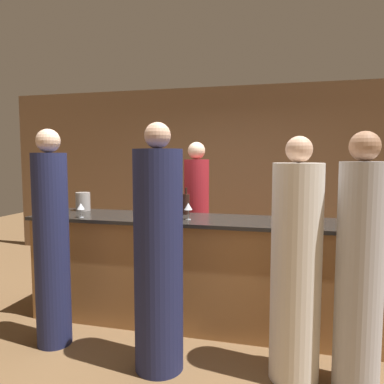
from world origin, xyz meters
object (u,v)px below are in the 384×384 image
wine_bottle_1 (186,204)px  wine_bottle_0 (302,211)px  guest_1 (296,269)px  guest_2 (52,245)px  ice_bucket (83,201)px  guest_0 (159,257)px  guest_3 (359,272)px  bartender (196,223)px

wine_bottle_1 → wine_bottle_0: bearing=-12.0°
guest_1 → guest_2: 2.08m
guest_2 → ice_bucket: guest_2 is taller
guest_0 → guest_3: guest_0 is taller
guest_0 → guest_2: size_ratio=1.01×
guest_0 → wine_bottle_0: bearing=37.4°
wine_bottle_0 → ice_bucket: wine_bottle_0 is taller
guest_0 → wine_bottle_1: bearing=94.1°
guest_0 → wine_bottle_1: (-0.08, 1.08, 0.29)m
guest_0 → ice_bucket: size_ratio=9.45×
guest_2 → bartender: bearing=59.3°
wine_bottle_0 → guest_1: bearing=-94.8°
guest_2 → wine_bottle_0: (2.14, 0.70, 0.28)m
wine_bottle_0 → guest_0: bearing=-142.6°
guest_3 → guest_1: bearing=176.0°
guest_0 → ice_bucket: bearing=140.2°
bartender → guest_1: 1.95m
wine_bottle_1 → ice_bucket: wine_bottle_1 is taller
guest_2 → ice_bucket: (-0.24, 0.93, 0.27)m
guest_2 → wine_bottle_1: (0.97, 0.95, 0.28)m
guest_1 → guest_2: (-2.08, 0.01, 0.06)m
guest_3 → wine_bottle_0: size_ratio=6.43×
wine_bottle_0 → bartender: bearing=144.4°
bartender → wine_bottle_1: size_ratio=6.52×
guest_2 → guest_3: bearing=-0.8°
guest_1 → wine_bottle_0: 0.79m
bartender → wine_bottle_1: bartender is taller
guest_1 → ice_bucket: (-2.32, 0.94, 0.33)m
guest_0 → guest_2: guest_0 is taller
guest_3 → wine_bottle_0: 0.88m
guest_0 → guest_1: 1.04m
guest_0 → wine_bottle_0: (1.09, 0.84, 0.29)m
guest_2 → guest_0: bearing=-7.3°
guest_0 → wine_bottle_0: guest_0 is taller
guest_0 → guest_1: bearing=7.1°
bartender → wine_bottle_0: 1.52m
bartender → ice_bucket: 1.36m
wine_bottle_0 → wine_bottle_1: bearing=168.0°
wine_bottle_1 → guest_1: bearing=-40.7°
guest_2 → guest_1: bearing=-0.2°
wine_bottle_0 → ice_bucket: size_ratio=1.41×
guest_2 → wine_bottle_1: size_ratio=6.73×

